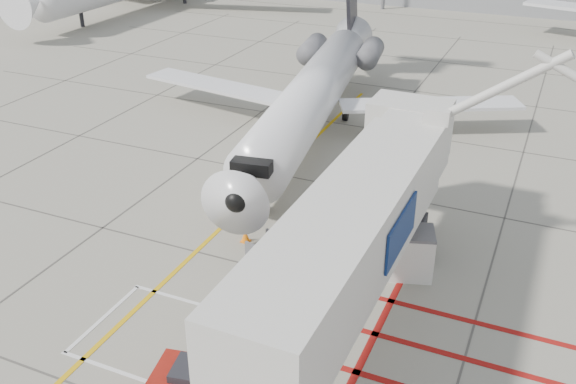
% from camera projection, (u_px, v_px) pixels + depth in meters
% --- Properties ---
extents(ground_plane, '(260.00, 260.00, 0.00)m').
position_uv_depth(ground_plane, '(217.00, 331.00, 21.92)').
color(ground_plane, gray).
rests_on(ground_plane, ground).
extents(regional_jet, '(28.64, 33.92, 8.01)m').
position_uv_depth(regional_jet, '(303.00, 81.00, 33.64)').
color(regional_jet, silver).
rests_on(regional_jet, ground_plane).
extents(jet_bridge, '(8.91, 18.45, 7.34)m').
position_uv_depth(jet_bridge, '(347.00, 251.00, 19.60)').
color(jet_bridge, silver).
rests_on(jet_bridge, ground_plane).
extents(baggage_cart, '(2.39, 1.85, 1.34)m').
position_uv_depth(baggage_cart, '(277.00, 257.00, 24.75)').
color(baggage_cart, '#58585D').
rests_on(baggage_cart, ground_plane).
extents(ground_power_unit, '(2.73, 2.08, 1.92)m').
position_uv_depth(ground_power_unit, '(401.00, 252.00, 24.54)').
color(ground_power_unit, silver).
rests_on(ground_power_unit, ground_plane).
extents(cone_nose, '(0.36, 0.36, 0.50)m').
position_uv_depth(cone_nose, '(239.00, 225.00, 27.75)').
color(cone_nose, orange).
rests_on(cone_nose, ground_plane).
extents(cone_side, '(0.39, 0.39, 0.54)m').
position_uv_depth(cone_side, '(245.00, 236.00, 26.93)').
color(cone_side, orange).
rests_on(cone_side, ground_plane).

